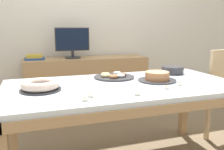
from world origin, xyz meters
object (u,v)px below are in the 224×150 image
Objects in this scene: tealight_left_edge at (90,96)px; tealight_centre at (85,100)px; book_stack at (34,57)px; tealight_right_edge at (179,84)px; tealight_near_cakes at (137,94)px; tealight_near_front at (166,88)px; cake_chocolate_round at (157,77)px; computer_monitor at (72,43)px; cake_golden_bundt at (40,86)px; plate_stack at (173,70)px; pastry_platter at (114,76)px.

tealight_centre is at bearing -124.76° from tealight_left_edge.
book_stack reaches higher than tealight_right_edge.
tealight_near_cakes is 1.00× the size of tealight_centre.
tealight_near_front is at bearing -159.50° from tealight_right_edge.
cake_chocolate_round is at bearing 28.42° from tealight_centre.
book_stack is 1.82m from tealight_right_edge.
tealight_left_edge is (-0.17, -1.60, -0.24)m from computer_monitor.
cake_golden_bundt is (-0.94, -0.02, 0.00)m from cake_chocolate_round.
tealight_right_edge is 0.73m from tealight_left_edge.
computer_monitor is 1.40m from cake_chocolate_round.
tealight_centre is (-0.63, -0.11, 0.00)m from tealight_near_front.
tealight_centre is at bearing -151.58° from cake_chocolate_round.
tealight_near_cakes is at bearing -70.37° from book_stack.
book_stack is 1.63m from tealight_left_edge.
computer_monitor is at bearing 94.51° from tealight_near_cakes.
tealight_near_cakes is at bearing -160.72° from tealight_right_edge.
plate_stack is (1.24, -1.05, -0.06)m from book_stack.
book_stack is at bearing 125.70° from cake_chocolate_round.
cake_chocolate_round is at bearing 25.17° from tealight_left_edge.
plate_stack is 1.19m from tealight_centre.
computer_monitor is at bearing 104.47° from tealight_near_front.
computer_monitor is at bearing 82.43° from tealight_centre.
cake_golden_bundt is at bearing -109.32° from computer_monitor.
computer_monitor is 1.32m from plate_stack.
tealight_right_edge and tealight_near_cakes have the same top height.
cake_chocolate_round reaches higher than tealight_near_front.
pastry_platter reaches higher than tealight_left_edge.
cake_golden_bundt is 1.38× the size of plate_stack.
tealight_centre is at bearing -123.06° from pastry_platter.
plate_stack is (1.24, 0.27, -0.00)m from cake_golden_bundt.
plate_stack is 5.25× the size of tealight_near_cakes.
tealight_near_front is at bearing -66.10° from pastry_platter.
cake_chocolate_round is 1.51× the size of plate_stack.
pastry_platter is (0.64, 0.26, -0.02)m from cake_golden_bundt.
cake_chocolate_round is 0.23m from tealight_right_edge.
tealight_left_edge is at bearing 169.77° from tealight_near_cakes.
tealight_right_edge is at bearing -70.33° from cake_chocolate_round.
cake_golden_bundt is (-0.46, -1.32, -0.21)m from computer_monitor.
tealight_right_edge is 0.44m from tealight_near_cakes.
tealight_left_edge is (0.29, -1.61, -0.08)m from book_stack.
pastry_platter is 0.55m from tealight_near_front.
tealight_left_edge is (-0.72, -0.09, 0.00)m from tealight_right_edge.
cake_chocolate_round is 0.50m from tealight_near_cakes.
tealight_near_front and tealight_near_cakes have the same top height.
computer_monitor is 1.10m from pastry_platter.
cake_chocolate_round is 0.88× the size of pastry_platter.
plate_stack reaches higher than pastry_platter.
tealight_near_front is at bearing 3.73° from tealight_left_edge.
cake_chocolate_round reaches higher than cake_golden_bundt.
cake_golden_bundt is at bearing -90.10° from book_stack.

